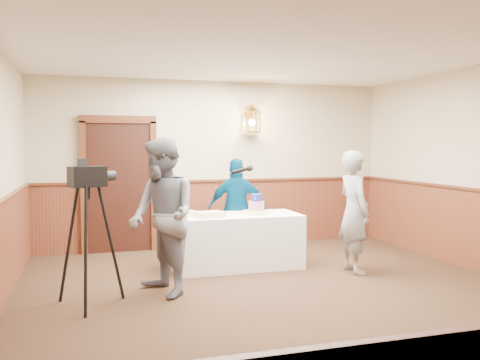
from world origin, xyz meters
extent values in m
plane|color=#301D12|center=(0.00, 0.00, 0.00)|extent=(7.00, 7.00, 0.00)
cube|color=#C1B391|center=(0.00, 3.50, 1.40)|extent=(6.00, 0.02, 2.80)
cube|color=white|center=(0.00, 0.00, 2.80)|extent=(6.00, 7.00, 0.02)
cube|color=#60281B|center=(0.00, 3.48, 0.55)|extent=(5.98, 0.04, 1.10)
cube|color=#512715|center=(0.00, 3.46, 1.12)|extent=(5.98, 0.07, 0.04)
cube|color=black|center=(-1.60, 3.45, 1.05)|extent=(1.00, 0.06, 2.10)
cube|color=white|center=(-0.10, 1.90, 0.38)|extent=(1.80, 0.80, 0.75)
cube|color=#F4EDBB|center=(0.19, 1.86, 0.78)|extent=(0.35, 0.35, 0.06)
cylinder|color=#B50A29|center=(0.19, 1.86, 0.87)|extent=(0.22, 0.22, 0.13)
cylinder|color=#202A98|center=(0.19, 1.86, 0.99)|extent=(0.16, 0.16, 0.10)
cube|color=#DDDF85|center=(-0.50, 1.76, 0.79)|extent=(0.40, 0.33, 0.07)
cube|color=#A5D294|center=(-0.80, 1.93, 0.78)|extent=(0.36, 0.32, 0.07)
imported|color=slate|center=(-1.27, 0.86, 0.91)|extent=(0.93, 1.05, 1.82)
cylinder|color=black|center=(-0.29, 1.05, 1.41)|extent=(0.23, 0.08, 0.09)
sphere|color=black|center=(-0.16, 1.07, 1.44)|extent=(0.08, 0.08, 0.08)
imported|color=gray|center=(1.35, 1.18, 0.83)|extent=(0.40, 0.60, 1.65)
imported|color=#003453|center=(0.08, 2.42, 0.76)|extent=(0.97, 0.65, 1.52)
cube|color=black|center=(-2.08, 0.71, 1.39)|extent=(0.42, 0.33, 0.22)
cylinder|color=black|center=(-1.87, 0.80, 1.39)|extent=(0.18, 0.16, 0.11)
camera|label=1|loc=(-2.07, -4.89, 1.73)|focal=38.00mm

